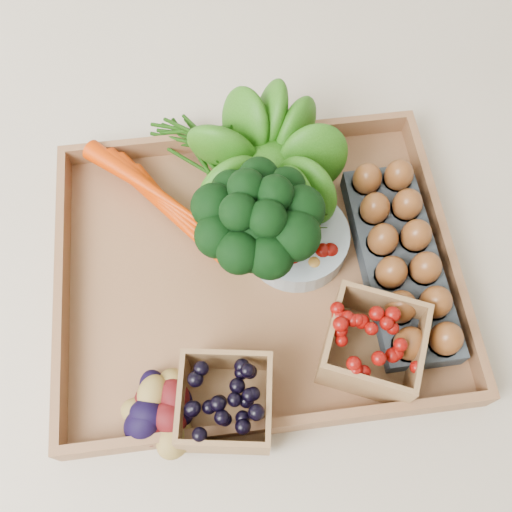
{
  "coord_description": "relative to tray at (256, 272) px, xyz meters",
  "views": [
    {
      "loc": [
        -0.04,
        -0.33,
        0.76
      ],
      "look_at": [
        0.0,
        0.0,
        0.06
      ],
      "focal_mm": 40.0,
      "sensor_mm": 36.0,
      "label": 1
    }
  ],
  "objects": [
    {
      "name": "ground",
      "position": [
        0.0,
        0.0,
        -0.01
      ],
      "size": [
        4.0,
        4.0,
        0.0
      ],
      "primitive_type": "plane",
      "color": "beige",
      "rests_on": "ground"
    },
    {
      "name": "tray",
      "position": [
        0.0,
        0.0,
        0.0
      ],
      "size": [
        0.55,
        0.45,
        0.01
      ],
      "primitive_type": "cube",
      "color": "#91613D",
      "rests_on": "ground"
    },
    {
      "name": "carrots",
      "position": [
        -0.13,
        0.13,
        0.03
      ],
      "size": [
        0.21,
        0.15,
        0.05
      ],
      "primitive_type": null,
      "color": "#CE3200",
      "rests_on": "tray"
    },
    {
      "name": "lettuce",
      "position": [
        0.04,
        0.13,
        0.08
      ],
      "size": [
        0.15,
        0.15,
        0.15
      ],
      "primitive_type": "sphere",
      "color": "#18480B",
      "rests_on": "tray"
    },
    {
      "name": "broccoli",
      "position": [
        0.0,
        0.02,
        0.07
      ],
      "size": [
        0.17,
        0.17,
        0.13
      ],
      "primitive_type": null,
      "color": "black",
      "rests_on": "tray"
    },
    {
      "name": "cherry_bowl",
      "position": [
        0.06,
        0.03,
        0.03
      ],
      "size": [
        0.15,
        0.15,
        0.04
      ],
      "primitive_type": "cylinder",
      "color": "#8C9EA5",
      "rests_on": "tray"
    },
    {
      "name": "egg_carton",
      "position": [
        0.2,
        -0.02,
        0.02
      ],
      "size": [
        0.11,
        0.3,
        0.03
      ],
      "primitive_type": "cube",
      "rotation": [
        0.0,
        0.0,
        0.01
      ],
      "color": "#384148",
      "rests_on": "tray"
    },
    {
      "name": "potatoes",
      "position": [
        -0.14,
        -0.18,
        0.04
      ],
      "size": [
        0.12,
        0.12,
        0.07
      ],
      "primitive_type": null,
      "color": "#430A0D",
      "rests_on": "tray"
    },
    {
      "name": "punnet_blackberry",
      "position": [
        -0.06,
        -0.19,
        0.05
      ],
      "size": [
        0.13,
        0.13,
        0.08
      ],
      "primitive_type": "cube",
      "rotation": [
        0.0,
        0.0,
        -0.16
      ],
      "color": "black",
      "rests_on": "tray"
    },
    {
      "name": "punnet_raspberry",
      "position": [
        0.13,
        -0.14,
        0.05
      ],
      "size": [
        0.15,
        0.15,
        0.08
      ],
      "primitive_type": "cube",
      "rotation": [
        0.0,
        0.0,
        -0.42
      ],
      "color": "#6B0704",
      "rests_on": "tray"
    }
  ]
}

